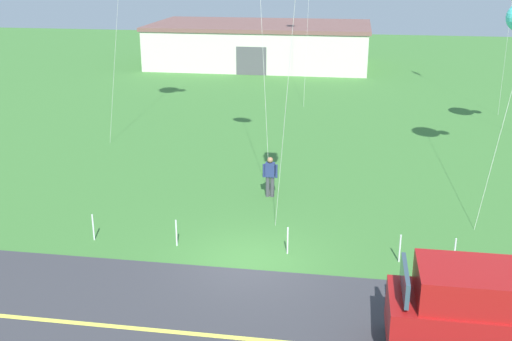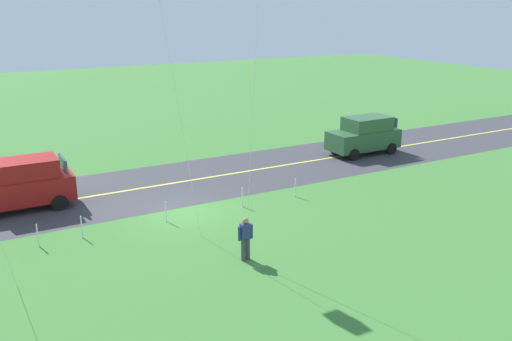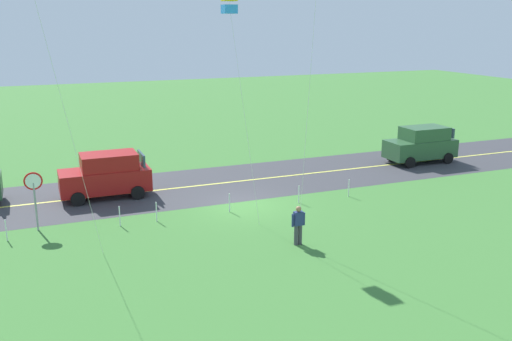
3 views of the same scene
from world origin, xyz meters
TOP-DOWN VIEW (x-y plane):
  - ground_plane at (0.00, 0.00)m, footprint 120.00×120.00m
  - asphalt_road at (0.00, -4.00)m, footprint 120.00×7.00m
  - road_centre_stripe at (0.00, -4.00)m, footprint 120.00×0.16m
  - car_suv_foreground at (6.04, -3.81)m, footprint 4.40×2.12m
  - car_parked_west_far at (-13.26, -3.86)m, footprint 4.40×2.12m
  - stop_sign at (9.43, -0.10)m, footprint 0.76×0.08m
  - person_adult_near at (-0.13, 5.46)m, footprint 0.58×0.22m
  - kite_pink_drift at (1.22, 1.38)m, footprint 1.08×1.69m
  - fence_post_0 at (-5.31, 0.70)m, footprint 0.05×0.05m
  - fence_post_1 at (-2.50, 0.70)m, footprint 0.05×0.05m
  - fence_post_2 at (1.08, 0.70)m, footprint 0.05×0.05m
  - fence_post_3 at (4.51, 0.70)m, footprint 0.05×0.05m
  - fence_post_4 at (6.11, 0.70)m, footprint 0.05×0.05m
  - fence_post_5 at (10.63, 0.70)m, footprint 0.05×0.05m

SIDE VIEW (x-z plane):
  - ground_plane at x=0.00m, z-range -0.10..0.00m
  - asphalt_road at x=0.00m, z-range 0.00..0.00m
  - road_centre_stripe at x=0.00m, z-range 0.00..0.01m
  - fence_post_0 at x=-5.31m, z-range 0.00..0.90m
  - fence_post_1 at x=-2.50m, z-range 0.00..0.90m
  - fence_post_2 at x=1.08m, z-range 0.00..0.90m
  - fence_post_3 at x=4.51m, z-range 0.00..0.90m
  - fence_post_4 at x=6.11m, z-range 0.00..0.90m
  - fence_post_5 at x=10.63m, z-range 0.00..0.90m
  - person_adult_near at x=-0.13m, z-range 0.06..1.66m
  - car_suv_foreground at x=6.04m, z-range 0.03..2.27m
  - car_parked_west_far at x=-13.26m, z-range 0.03..2.27m
  - stop_sign at x=9.43m, z-range 0.52..3.08m
  - kite_pink_drift at x=1.22m, z-range 4.43..14.20m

